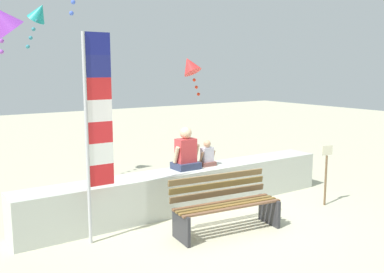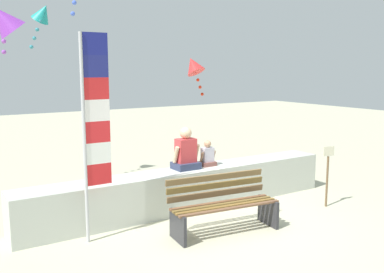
% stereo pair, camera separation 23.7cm
% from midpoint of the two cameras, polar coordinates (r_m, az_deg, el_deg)
% --- Properties ---
extents(ground_plane, '(40.00, 40.00, 0.00)m').
position_cam_midpoint_polar(ground_plane, '(7.30, 2.90, -11.68)').
color(ground_plane, '#BDBB9C').
extents(seawall_ledge, '(6.17, 0.64, 0.74)m').
position_cam_midpoint_polar(seawall_ledge, '(8.01, -1.67, -6.97)').
color(seawall_ledge, beige).
rests_on(seawall_ledge, ground).
extents(park_bench, '(1.81, 0.80, 0.88)m').
position_cam_midpoint_polar(park_bench, '(6.97, 3.38, -9.01)').
color(park_bench, brown).
rests_on(park_bench, ground).
extents(person_adult, '(0.51, 0.37, 0.78)m').
position_cam_midpoint_polar(person_adult, '(7.91, -1.68, -2.14)').
color(person_adult, '#2E3755').
rests_on(person_adult, seawall_ledge).
extents(person_child, '(0.32, 0.24, 0.49)m').
position_cam_midpoint_polar(person_child, '(8.19, 1.17, -2.55)').
color(person_child, brown).
rests_on(person_child, seawall_ledge).
extents(flag_banner, '(0.42, 0.05, 3.08)m').
position_cam_midpoint_polar(flag_banner, '(6.41, -13.69, 1.89)').
color(flag_banner, '#B7B7BC').
rests_on(flag_banner, ground).
extents(kite_teal, '(0.66, 0.63, 1.01)m').
position_cam_midpoint_polar(kite_teal, '(9.88, -20.22, 15.04)').
color(kite_teal, teal).
extents(kite_red, '(0.73, 0.71, 1.03)m').
position_cam_midpoint_polar(kite_red, '(10.56, -0.92, 9.33)').
color(kite_red, red).
extents(kite_purple, '(0.72, 0.61, 0.92)m').
position_cam_midpoint_polar(kite_purple, '(8.17, -24.60, 13.96)').
color(kite_purple, purple).
extents(sign_post, '(0.24, 0.06, 1.15)m').
position_cam_midpoint_polar(sign_post, '(8.48, 16.51, -4.23)').
color(sign_post, brown).
rests_on(sign_post, ground).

